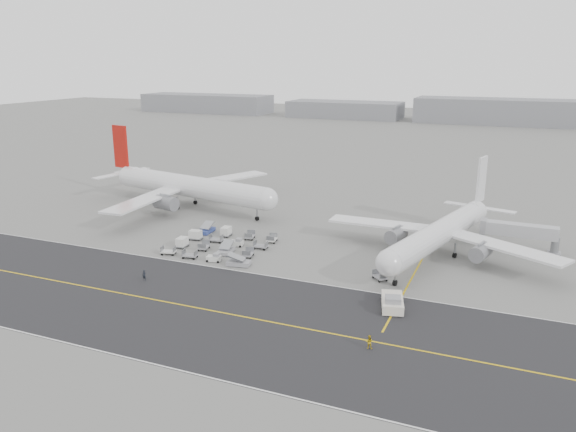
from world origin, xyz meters
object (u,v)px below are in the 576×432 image
at_px(pushback_tug, 392,302).
at_px(ground_crew_a, 144,275).
at_px(jet_bridge, 520,232).
at_px(ground_crew_b, 369,342).
at_px(airliner_b, 442,232).
at_px(airliner_a, 186,186).

bearing_deg(pushback_tug, ground_crew_a, 172.46).
bearing_deg(ground_crew_a, pushback_tug, 4.51).
xyz_separation_m(jet_bridge, ground_crew_b, (-16.90, -48.07, -2.96)).
xyz_separation_m(airliner_b, ground_crew_a, (-43.89, -32.01, -3.72)).
bearing_deg(jet_bridge, ground_crew_b, -108.46).
bearing_deg(airliner_b, pushback_tug, -82.16).
distance_m(airliner_a, jet_bridge, 77.23).
bearing_deg(ground_crew_a, ground_crew_b, -13.70).
bearing_deg(jet_bridge, ground_crew_a, -144.11).
bearing_deg(ground_crew_b, pushback_tug, -105.17).
relative_size(airliner_a, pushback_tug, 6.33).
relative_size(pushback_tug, jet_bridge, 0.58).
xyz_separation_m(airliner_b, jet_bridge, (13.58, 8.21, -0.74)).
distance_m(airliner_b, ground_crew_b, 40.17).
bearing_deg(jet_bridge, airliner_a, 178.04).
bearing_deg(airliner_b, ground_crew_b, -80.12).
relative_size(airliner_a, jet_bridge, 3.66).
xyz_separation_m(pushback_tug, ground_crew_a, (-40.69, -5.19, -0.07)).
xyz_separation_m(airliner_a, jet_bridge, (77.12, -3.86, -1.54)).
distance_m(airliner_a, pushback_tug, 71.92).
xyz_separation_m(pushback_tug, ground_crew_b, (-0.12, -13.04, -0.06)).
distance_m(airliner_b, pushback_tug, 27.26).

